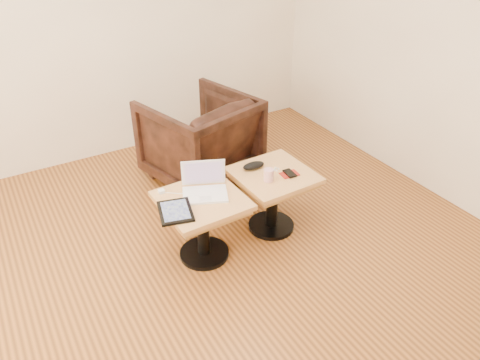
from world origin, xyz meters
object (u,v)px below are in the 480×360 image
side_table_left (202,213)px  side_table_right (273,187)px  laptop (204,187)px  striped_cup (269,175)px  armchair (200,139)px

side_table_left → side_table_right: same height
side_table_left → side_table_right: 0.60m
laptop → side_table_left: bearing=-110.6°
side_table_left → striped_cup: bearing=-6.3°
side_table_left → armchair: size_ratio=0.66×
side_table_right → armchair: bearing=96.3°
laptop → striped_cup: laptop is taller
side_table_left → laptop: bearing=44.5°
side_table_left → striped_cup: 0.54m
side_table_left → armchair: 1.08m
side_table_left → armchair: armchair is taller
side_table_right → laptop: laptop is taller
laptop → striped_cup: bearing=11.7°
side_table_left → laptop: 0.18m
side_table_right → side_table_left: bearing=-179.0°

